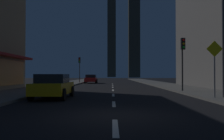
{
  "coord_description": "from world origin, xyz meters",
  "views": [
    {
      "loc": [
        -0.09,
        -8.52,
        1.41
      ],
      "look_at": [
        0.0,
        23.41,
        2.04
      ],
      "focal_mm": 39.06,
      "sensor_mm": 36.0,
      "label": 1
    }
  ],
  "objects_px": {
    "car_parked_far": "(90,79)",
    "fire_hydrant_far_left": "(63,83)",
    "traffic_light_far_left": "(79,64)",
    "street_lamp_right": "(208,10)",
    "pedestrian_crossing_sign": "(214,64)",
    "car_parked_near": "(52,86)",
    "traffic_light_near_right": "(182,52)"
  },
  "relations": [
    {
      "from": "car_parked_far",
      "to": "street_lamp_right",
      "type": "distance_m",
      "value": 28.84
    },
    {
      "from": "car_parked_near",
      "to": "traffic_light_far_left",
      "type": "relative_size",
      "value": 1.01
    },
    {
      "from": "car_parked_far",
      "to": "fire_hydrant_far_left",
      "type": "height_order",
      "value": "car_parked_far"
    },
    {
      "from": "traffic_light_near_right",
      "to": "traffic_light_far_left",
      "type": "distance_m",
      "value": 23.95
    },
    {
      "from": "car_parked_near",
      "to": "car_parked_far",
      "type": "height_order",
      "value": "same"
    },
    {
      "from": "traffic_light_far_left",
      "to": "street_lamp_right",
      "type": "relative_size",
      "value": 0.64
    },
    {
      "from": "car_parked_near",
      "to": "car_parked_far",
      "type": "xyz_separation_m",
      "value": [
        0.0,
        26.21,
        0.0
      ]
    },
    {
      "from": "car_parked_near",
      "to": "traffic_light_far_left",
      "type": "height_order",
      "value": "traffic_light_far_left"
    },
    {
      "from": "car_parked_far",
      "to": "traffic_light_far_left",
      "type": "relative_size",
      "value": 1.01
    },
    {
      "from": "car_parked_near",
      "to": "car_parked_far",
      "type": "relative_size",
      "value": 1.0
    },
    {
      "from": "car_parked_near",
      "to": "traffic_light_near_right",
      "type": "distance_m",
      "value": 10.51
    },
    {
      "from": "street_lamp_right",
      "to": "traffic_light_near_right",
      "type": "bearing_deg",
      "value": 88.75
    },
    {
      "from": "traffic_light_far_left",
      "to": "street_lamp_right",
      "type": "height_order",
      "value": "street_lamp_right"
    },
    {
      "from": "car_parked_near",
      "to": "pedestrian_crossing_sign",
      "type": "relative_size",
      "value": 1.34
    },
    {
      "from": "car_parked_near",
      "to": "street_lamp_right",
      "type": "relative_size",
      "value": 0.64
    },
    {
      "from": "traffic_light_far_left",
      "to": "fire_hydrant_far_left",
      "type": "bearing_deg",
      "value": -92.04
    },
    {
      "from": "car_parked_far",
      "to": "traffic_light_far_left",
      "type": "bearing_deg",
      "value": -171.46
    },
    {
      "from": "car_parked_near",
      "to": "traffic_light_near_right",
      "type": "relative_size",
      "value": 1.01
    },
    {
      "from": "pedestrian_crossing_sign",
      "to": "car_parked_far",
      "type": "bearing_deg",
      "value": 108.66
    },
    {
      "from": "car_parked_far",
      "to": "pedestrian_crossing_sign",
      "type": "relative_size",
      "value": 1.34
    },
    {
      "from": "fire_hydrant_far_left",
      "to": "street_lamp_right",
      "type": "relative_size",
      "value": 0.1
    },
    {
      "from": "pedestrian_crossing_sign",
      "to": "street_lamp_right",
      "type": "bearing_deg",
      "value": 139.47
    },
    {
      "from": "street_lamp_right",
      "to": "pedestrian_crossing_sign",
      "type": "xyz_separation_m",
      "value": [
        0.22,
        -0.19,
        -3.05
      ]
    },
    {
      "from": "fire_hydrant_far_left",
      "to": "pedestrian_crossing_sign",
      "type": "xyz_separation_m",
      "value": [
        11.5,
        -15.75,
        1.56
      ]
    },
    {
      "from": "traffic_light_near_right",
      "to": "street_lamp_right",
      "type": "xyz_separation_m",
      "value": [
        -0.12,
        -5.5,
        1.87
      ]
    },
    {
      "from": "car_parked_near",
      "to": "traffic_light_far_left",
      "type": "distance_m",
      "value": 26.11
    },
    {
      "from": "fire_hydrant_far_left",
      "to": "traffic_light_near_right",
      "type": "xyz_separation_m",
      "value": [
        11.4,
        -10.06,
        2.74
      ]
    },
    {
      "from": "car_parked_near",
      "to": "pedestrian_crossing_sign",
      "type": "bearing_deg",
      "value": -6.41
    },
    {
      "from": "pedestrian_crossing_sign",
      "to": "fire_hydrant_far_left",
      "type": "bearing_deg",
      "value": 126.13
    },
    {
      "from": "fire_hydrant_far_left",
      "to": "car_parked_near",
      "type": "bearing_deg",
      "value": -81.12
    },
    {
      "from": "car_parked_far",
      "to": "fire_hydrant_far_left",
      "type": "relative_size",
      "value": 6.48
    },
    {
      "from": "street_lamp_right",
      "to": "car_parked_near",
      "type": "bearing_deg",
      "value": 174.62
    }
  ]
}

